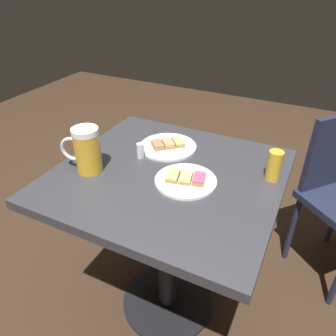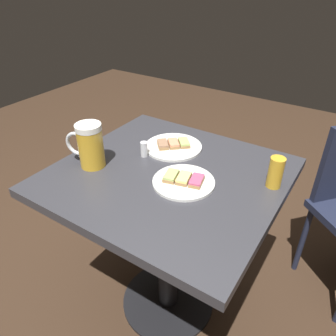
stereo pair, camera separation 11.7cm
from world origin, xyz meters
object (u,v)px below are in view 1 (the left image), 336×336
(plate_near, at_px, (186,180))
(beer_mug, at_px, (86,150))
(salt_shaker, at_px, (140,151))
(plate_far, at_px, (168,146))
(beer_glass_small, at_px, (274,166))

(plate_near, xyz_separation_m, beer_mug, (0.35, 0.09, 0.08))
(plate_near, distance_m, beer_mug, 0.37)
(beer_mug, distance_m, salt_shaker, 0.21)
(plate_far, bearing_deg, salt_shaker, 63.06)
(plate_far, height_order, beer_glass_small, beer_glass_small)
(plate_near, height_order, plate_far, same)
(plate_far, xyz_separation_m, beer_glass_small, (-0.43, 0.04, 0.05))
(plate_near, xyz_separation_m, beer_glass_small, (-0.27, -0.15, 0.05))
(salt_shaker, bearing_deg, plate_far, -116.94)
(plate_near, bearing_deg, beer_mug, 13.90)
(beer_mug, relative_size, salt_shaker, 2.75)
(beer_glass_small, distance_m, salt_shaker, 0.50)
(plate_far, bearing_deg, beer_mug, 56.70)
(plate_near, distance_m, plate_far, 0.26)
(beer_mug, xyz_separation_m, salt_shaker, (-0.13, -0.16, -0.05))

